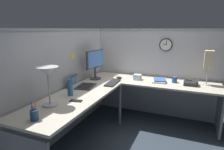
{
  "coord_description": "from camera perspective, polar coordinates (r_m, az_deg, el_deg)",
  "views": [
    {
      "loc": [
        -2.65,
        -0.87,
        1.57
      ],
      "look_at": [
        -0.02,
        0.23,
        0.89
      ],
      "focal_mm": 30.99,
      "sensor_mm": 36.0,
      "label": 1
    }
  ],
  "objects": [
    {
      "name": "pen_cup",
      "position": [
        2.0,
        -21.96,
        -10.83
      ],
      "size": [
        0.08,
        0.08,
        0.18
      ],
      "color": "navy",
      "rests_on": "desk"
    },
    {
      "name": "computer_mouse",
      "position": [
        3.38,
        2.09,
        -0.73
      ],
      "size": [
        0.06,
        0.1,
        0.03
      ],
      "primitive_type": "ellipsoid",
      "color": "black",
      "rests_on": "desk"
    },
    {
      "name": "desk",
      "position": [
        2.8,
        4.22,
        -6.26
      ],
      "size": [
        2.35,
        2.15,
        0.73
      ],
      "color": "beige",
      "rests_on": "ground"
    },
    {
      "name": "desk_lamp_paper",
      "position": [
        3.25,
        26.68,
        3.89
      ],
      "size": [
        0.13,
        0.13,
        0.53
      ],
      "color": "#B7BABF",
      "rests_on": "desk"
    },
    {
      "name": "thermos_flask",
      "position": [
        2.55,
        -12.31,
        -3.55
      ],
      "size": [
        0.07,
        0.07,
        0.22
      ],
      "primitive_type": "cylinder",
      "color": "#26598C",
      "rests_on": "desk"
    },
    {
      "name": "book_stack",
      "position": [
        3.26,
        13.77,
        -1.55
      ],
      "size": [
        0.31,
        0.25,
        0.04
      ],
      "color": "silver",
      "rests_on": "desk"
    },
    {
      "name": "monitor",
      "position": [
        3.29,
        -5.01,
        3.76
      ],
      "size": [
        0.46,
        0.2,
        0.5
      ],
      "color": "#38383D",
      "rests_on": "desk"
    },
    {
      "name": "ground_plane",
      "position": [
        3.2,
        4.04,
        -16.03
      ],
      "size": [
        6.8,
        6.8,
        0.0
      ],
      "primitive_type": "plane",
      "color": "#2D3842"
    },
    {
      "name": "tissue_box",
      "position": [
        3.32,
        7.49,
        -0.61
      ],
      "size": [
        0.12,
        0.12,
        0.09
      ],
      "primitive_type": "cube",
      "color": "silver",
      "rests_on": "desk"
    },
    {
      "name": "cubicle_wall_right",
      "position": [
        3.66,
        12.57,
        0.79
      ],
      "size": [
        0.12,
        2.37,
        1.58
      ],
      "color": "#B2B2B7",
      "rests_on": "ground"
    },
    {
      "name": "cell_phone",
      "position": [
        2.37,
        -10.57,
        -7.48
      ],
      "size": [
        0.1,
        0.16,
        0.01
      ],
      "primitive_type": "cube",
      "rotation": [
        0.0,
        0.0,
        0.22
      ],
      "color": "black",
      "rests_on": "desk"
    },
    {
      "name": "pinned_note_leftmost",
      "position": [
        3.03,
        -11.5,
        5.5
      ],
      "size": [
        0.1,
        0.0,
        0.08
      ],
      "primitive_type": "cube",
      "color": "#EAD84C"
    },
    {
      "name": "coffee_mug",
      "position": [
        3.26,
        17.96,
        -1.33
      ],
      "size": [
        0.08,
        0.08,
        0.1
      ],
      "primitive_type": "cylinder",
      "color": "#2D4C8C",
      "rests_on": "desk"
    },
    {
      "name": "wall_clock",
      "position": [
        3.5,
        15.61,
        8.57
      ],
      "size": [
        0.04,
        0.22,
        0.22
      ],
      "color": "black"
    },
    {
      "name": "keyboard",
      "position": [
        3.08,
        0.2,
        -2.25
      ],
      "size": [
        0.44,
        0.17,
        0.02
      ],
      "primitive_type": "cube",
      "rotation": [
        0.0,
        0.0,
        0.06
      ],
      "color": "#232326",
      "rests_on": "desk"
    },
    {
      "name": "cubicle_wall_back",
      "position": [
        2.97,
        -14.15,
        -2.18
      ],
      "size": [
        2.57,
        0.12,
        1.58
      ],
      "color": "#B2B2B7",
      "rests_on": "ground"
    },
    {
      "name": "office_phone",
      "position": [
        3.2,
        22.34,
        -2.15
      ],
      "size": [
        0.19,
        0.21,
        0.11
      ],
      "color": "#232326",
      "rests_on": "desk"
    },
    {
      "name": "desk_lamp_dome",
      "position": [
        2.22,
        -18.38,
        0.26
      ],
      "size": [
        0.24,
        0.24,
        0.44
      ],
      "color": "#B7BABF",
      "rests_on": "desk"
    },
    {
      "name": "laptop",
      "position": [
        2.95,
        -9.55,
        -2.87
      ],
      "size": [
        0.4,
        0.43,
        0.22
      ],
      "color": "#38383D",
      "rests_on": "desk"
    }
  ]
}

